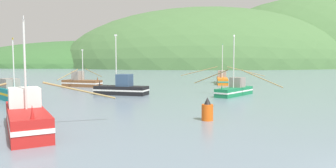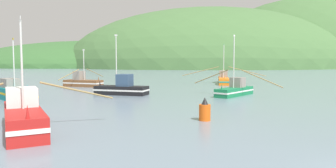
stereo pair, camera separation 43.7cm
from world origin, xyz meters
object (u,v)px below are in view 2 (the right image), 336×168
object	(u,v)px
fishing_boat_green	(235,90)
channel_buoy	(205,111)
fishing_boat_red	(23,116)
fishing_boat_brown	(83,82)
fishing_boat_black	(122,88)
fishing_boat_teal	(13,93)
fishing_boat_orange	(223,79)

from	to	relation	value
fishing_boat_green	channel_buoy	distance (m)	16.86
fishing_boat_red	fishing_boat_brown	world-z (taller)	fishing_boat_red
fishing_boat_black	channel_buoy	bearing A→B (deg)	132.70
fishing_boat_green	fishing_boat_black	bearing A→B (deg)	-55.87
fishing_boat_black	fishing_boat_teal	distance (m)	12.19
fishing_boat_brown	channel_buoy	size ratio (longest dim) A/B	6.28
fishing_boat_red	fishing_boat_orange	xyz separation A→B (m)	(26.26, 35.45, -0.07)
channel_buoy	fishing_boat_red	bearing A→B (deg)	-176.10
fishing_boat_black	fishing_boat_teal	bearing A→B (deg)	43.79
fishing_boat_teal	fishing_boat_orange	bearing A→B (deg)	90.99
fishing_boat_brown	fishing_boat_teal	size ratio (longest dim) A/B	1.10
fishing_boat_black	channel_buoy	size ratio (longest dim) A/B	4.57
fishing_boat_orange	channel_buoy	bearing A→B (deg)	-3.35
fishing_boat_green	channel_buoy	size ratio (longest dim) A/B	5.42
fishing_boat_red	fishing_boat_black	world-z (taller)	fishing_boat_black
fishing_boat_brown	fishing_boat_red	bearing A→B (deg)	-59.86
fishing_boat_brown	channel_buoy	world-z (taller)	fishing_boat_brown
fishing_boat_brown	fishing_boat_teal	distance (m)	18.18
fishing_boat_green	fishing_boat_teal	world-z (taller)	fishing_boat_green
fishing_boat_black	channel_buoy	xyz separation A→B (m)	(5.02, -18.29, -0.11)
fishing_boat_orange	channel_buoy	distance (m)	37.59
fishing_boat_red	fishing_boat_teal	world-z (taller)	fishing_boat_red
fishing_boat_red	fishing_boat_brown	xyz separation A→B (m)	(0.76, 32.88, -0.09)
fishing_boat_red	fishing_boat_green	size ratio (longest dim) A/B	1.20
fishing_boat_orange	fishing_boat_brown	xyz separation A→B (m)	(-25.51, -2.57, -0.02)
fishing_boat_green	channel_buoy	world-z (taller)	fishing_boat_green
fishing_boat_red	fishing_boat_green	xyz separation A→B (m)	(20.12, 15.41, -0.16)
fishing_boat_red	fishing_boat_brown	bearing A→B (deg)	161.19
fishing_boat_brown	fishing_boat_green	bearing A→B (deg)	-10.62
fishing_boat_black	fishing_boat_brown	bearing A→B (deg)	-39.41
fishing_boat_green	fishing_boat_black	xyz separation A→B (m)	(-13.44, 3.68, 0.08)
channel_buoy	fishing_boat_teal	bearing A→B (deg)	138.37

